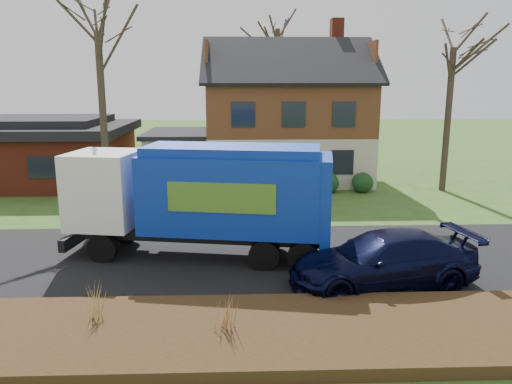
{
  "coord_description": "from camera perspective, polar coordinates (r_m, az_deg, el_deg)",
  "views": [
    {
      "loc": [
        -0.88,
        -15.52,
        5.67
      ],
      "look_at": [
        -0.22,
        2.5,
        1.65
      ],
      "focal_mm": 35.0,
      "sensor_mm": 36.0,
      "label": 1
    }
  ],
  "objects": [
    {
      "name": "ground",
      "position": [
        16.55,
        1.1,
        -7.49
      ],
      "size": [
        120.0,
        120.0,
        0.0
      ],
      "primitive_type": "plane",
      "color": "#2F521B",
      "rests_on": "ground"
    },
    {
      "name": "tree_back",
      "position": [
        38.76,
        2.51,
        19.98
      ],
      "size": [
        4.05,
        4.05,
        12.82
      ],
      "color": "#392C22",
      "rests_on": "ground"
    },
    {
      "name": "main_house",
      "position": [
        29.57,
        2.54,
        9.36
      ],
      "size": [
        12.95,
        8.95,
        9.26
      ],
      "color": "beige",
      "rests_on": "ground"
    },
    {
      "name": "mulch_verge",
      "position": [
        11.65,
        2.59,
        -15.75
      ],
      "size": [
        80.0,
        3.5,
        0.3
      ],
      "primitive_type": "cube",
      "color": "black",
      "rests_on": "ground"
    },
    {
      "name": "road",
      "position": [
        16.54,
        1.1,
        -7.46
      ],
      "size": [
        80.0,
        7.0,
        0.02
      ],
      "primitive_type": "cube",
      "color": "black",
      "rests_on": "ground"
    },
    {
      "name": "ranch_house",
      "position": [
        30.85,
        -23.27,
        4.36
      ],
      "size": [
        9.8,
        8.2,
        3.7
      ],
      "color": "maroon",
      "rests_on": "ground"
    },
    {
      "name": "grass_clump_mid",
      "position": [
        11.19,
        -3.4,
        -13.56
      ],
      "size": [
        0.32,
        0.27,
        0.9
      ],
      "color": "#A47648",
      "rests_on": "mulch_verge"
    },
    {
      "name": "grass_clump_west",
      "position": [
        12.27,
        -17.77,
        -11.78
      ],
      "size": [
        0.33,
        0.27,
        0.88
      ],
      "color": "tan",
      "rests_on": "mulch_verge"
    },
    {
      "name": "silver_sedan",
      "position": [
        21.27,
        -5.8,
        -0.59
      ],
      "size": [
        5.51,
        3.51,
        1.71
      ],
      "primitive_type": "imported",
      "rotation": [
        0.0,
        0.0,
        1.22
      ],
      "color": "#A6A9AD",
      "rests_on": "ground"
    },
    {
      "name": "navy_wagon",
      "position": [
        14.52,
        14.32,
        -7.57
      ],
      "size": [
        5.63,
        3.1,
        1.54
      ],
      "primitive_type": "imported",
      "rotation": [
        0.0,
        0.0,
        -1.39
      ],
      "color": "black",
      "rests_on": "ground"
    },
    {
      "name": "tree_front_west",
      "position": [
        24.09,
        -17.86,
        19.8
      ],
      "size": [
        3.65,
        3.65,
        10.86
      ],
      "color": "#3A3123",
      "rests_on": "ground"
    },
    {
      "name": "tree_front_east",
      "position": [
        27.89,
        21.87,
        17.53
      ],
      "size": [
        3.77,
        3.77,
        10.46
      ],
      "color": "#3C2F24",
      "rests_on": "ground"
    },
    {
      "name": "garbage_truck",
      "position": [
        16.15,
        -5.86,
        -0.19
      ],
      "size": [
        8.87,
        3.73,
        3.69
      ],
      "rotation": [
        0.0,
        0.0,
        -0.17
      ],
      "color": "black",
      "rests_on": "ground"
    }
  ]
}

